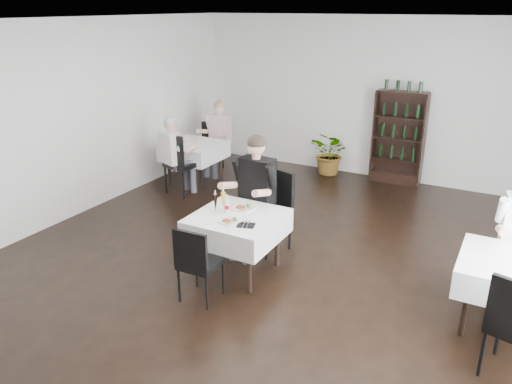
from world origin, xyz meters
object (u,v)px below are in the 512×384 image
wine_shelf (398,139)px  main_table (237,226)px  diner_main (253,187)px  potted_tree (331,153)px

wine_shelf → main_table: 4.41m
main_table → diner_main: bearing=98.8°
wine_shelf → main_table: (-0.90, -4.31, -0.23)m
potted_tree → diner_main: size_ratio=0.53×
wine_shelf → diner_main: 3.89m
potted_tree → diner_main: bearing=-85.9°
potted_tree → diner_main: 3.69m
wine_shelf → potted_tree: wine_shelf is taller
main_table → diner_main: size_ratio=0.64×
wine_shelf → main_table: wine_shelf is taller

